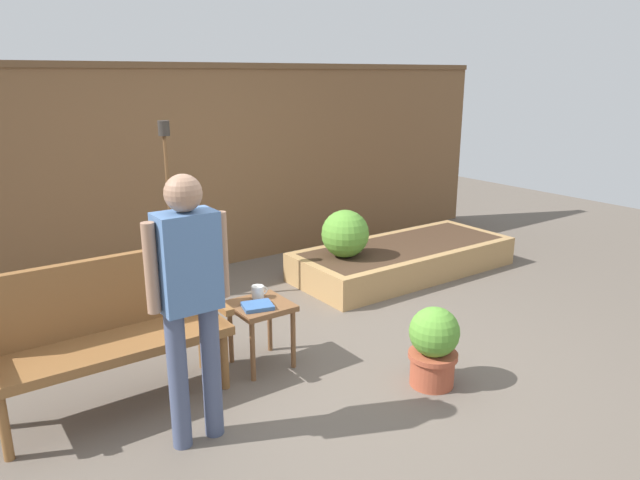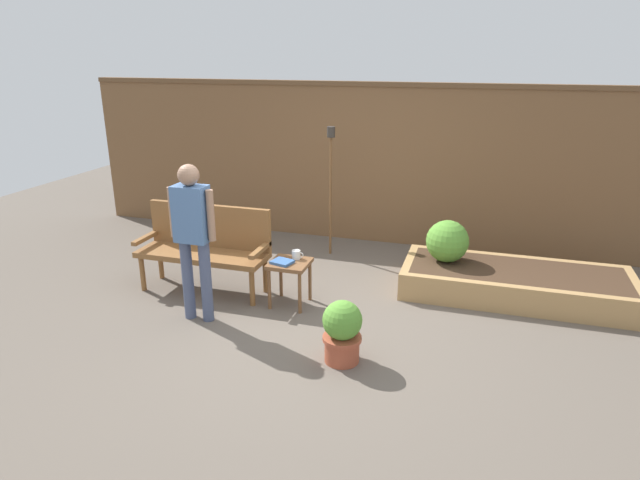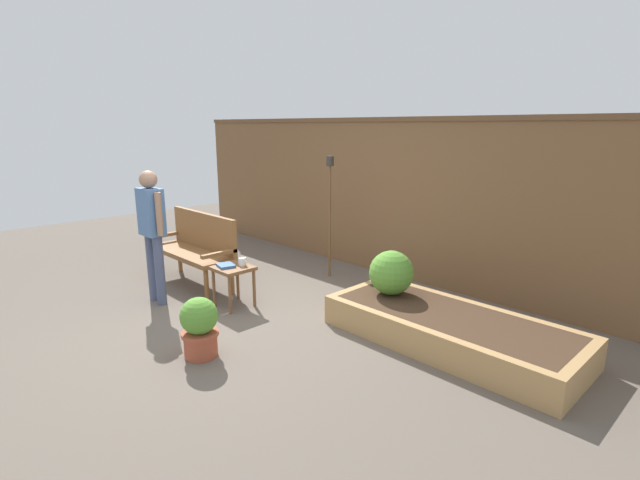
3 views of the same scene
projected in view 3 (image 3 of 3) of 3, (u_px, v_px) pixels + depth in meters
name	position (u px, v px, depth m)	size (l,w,h in m)	color
ground_plane	(231.00, 322.00, 5.04)	(14.00, 14.00, 0.00)	#60564C
fence_back	(385.00, 196.00, 6.54)	(8.40, 0.14, 2.16)	brown
garden_bench	(197.00, 243.00, 6.17)	(1.44, 0.48, 0.94)	brown
side_table	(233.00, 274.00, 5.40)	(0.40, 0.40, 0.48)	brown
cup_on_table	(242.00, 262.00, 5.41)	(0.13, 0.09, 0.09)	white
book_on_table	(226.00, 265.00, 5.37)	(0.20, 0.17, 0.03)	#38609E
potted_boxwood	(199.00, 326.00, 4.24)	(0.34, 0.34, 0.56)	#A84C33
raised_planter_bed	(450.00, 330.00, 4.50)	(2.40, 1.00, 0.30)	#AD8451
shrub_near_bench	(391.00, 273.00, 4.97)	(0.47, 0.47, 0.47)	brown
tiki_torch	(330.00, 195.00, 6.32)	(0.10, 0.10, 1.66)	brown
person_by_bench	(152.00, 225.00, 5.41)	(0.47, 0.20, 1.56)	#475170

